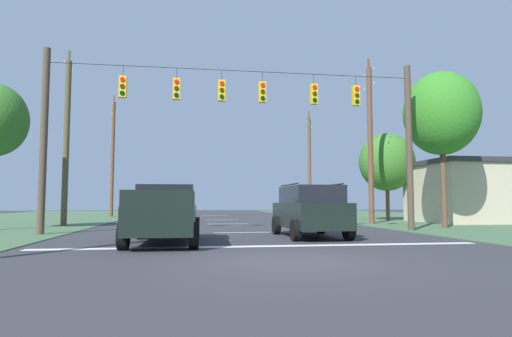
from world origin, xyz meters
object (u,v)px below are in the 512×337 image
distant_car_crossing_white (160,209)px  utility_pole_mid_right (370,141)px  overhead_signal_span (240,131)px  roadside_store (507,192)px  tree_roadside_right (387,162)px  tree_roadside_far_right (441,114)px  utility_pole_far_right (309,164)px  suv_black (310,210)px  utility_pole_far_left (113,156)px  pickup_truck (165,214)px  utility_pole_mid_left (66,140)px

distant_car_crossing_white → utility_pole_mid_right: utility_pole_mid_right is taller
overhead_signal_span → roadside_store: (18.68, 6.83, -2.54)m
overhead_signal_span → tree_roadside_right: (11.79, 10.06, -0.37)m
tree_roadside_far_right → roadside_store: size_ratio=0.69×
utility_pole_far_right → roadside_store: size_ratio=0.85×
suv_black → tree_roadside_right: 16.14m
utility_pole_far_left → tree_roadside_far_right: size_ratio=1.35×
pickup_truck → suv_black: 5.70m
overhead_signal_span → utility_pole_far_left: utility_pole_far_left is taller
tree_roadside_right → tree_roadside_far_right: tree_roadside_far_right is taller
pickup_truck → utility_pole_far_right: utility_pole_far_right is taller
utility_pole_mid_right → roadside_store: bearing=3.3°
distant_car_crossing_white → utility_pole_far_left: utility_pole_far_left is taller
pickup_truck → tree_roadside_right: size_ratio=0.87×
distant_car_crossing_white → utility_pole_mid_right: bearing=-30.2°
utility_pole_far_left → roadside_store: 31.72m
suv_black → utility_pole_mid_right: size_ratio=0.46×
distant_car_crossing_white → utility_pole_far_right: bearing=28.1°
pickup_truck → tree_roadside_far_right: bearing=23.4°
pickup_truck → tree_roadside_right: bearing=44.4°
suv_black → roadside_store: (16.22, 9.55, 0.97)m
utility_pole_far_right → utility_pole_far_left: utility_pole_far_left is taller
utility_pole_mid_left → roadside_store: (27.94, -0.00, -2.86)m
suv_black → utility_pole_far_right: 25.26m
roadside_store → overhead_signal_span: bearing=-159.9°
overhead_signal_span → tree_roadside_right: bearing=40.5°
utility_pole_mid_right → roadside_store: utility_pole_mid_right is taller
pickup_truck → utility_pole_far_left: utility_pole_far_left is taller
pickup_truck → overhead_signal_span: bearing=55.8°
utility_pole_mid_right → distant_car_crossing_white: bearing=149.8°
utility_pole_far_right → utility_pole_far_left: 18.44m
utility_pole_far_right → utility_pole_far_left: size_ratio=0.92×
pickup_truck → suv_black: suv_black is taller
utility_pole_mid_left → utility_pole_mid_right: bearing=-1.8°
utility_pole_mid_right → utility_pole_mid_left: bearing=178.2°
overhead_signal_span → suv_black: bearing=-47.8°
pickup_truck → distant_car_crossing_white: (-1.44, 18.42, -0.18)m
tree_roadside_right → roadside_store: size_ratio=0.52×
overhead_signal_span → utility_pole_mid_left: (-9.26, 6.83, 0.32)m
tree_roadside_right → utility_pole_mid_right: bearing=-127.1°
utility_pole_mid_right → tree_roadside_right: 4.85m
pickup_truck → utility_pole_far_left: size_ratio=0.49×
utility_pole_mid_left → roadside_store: size_ratio=0.85×
utility_pole_far_right → tree_roadside_right: utility_pole_far_right is taller
distant_car_crossing_white → tree_roadside_far_right: tree_roadside_far_right is taller
suv_black → distant_car_crossing_white: suv_black is taller
utility_pole_mid_right → pickup_truck: bearing=-138.2°
tree_roadside_far_right → tree_roadside_right: bearing=83.8°
utility_pole_mid_left → tree_roadside_right: 21.31m
pickup_truck → utility_pole_far_left: bearing=103.6°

